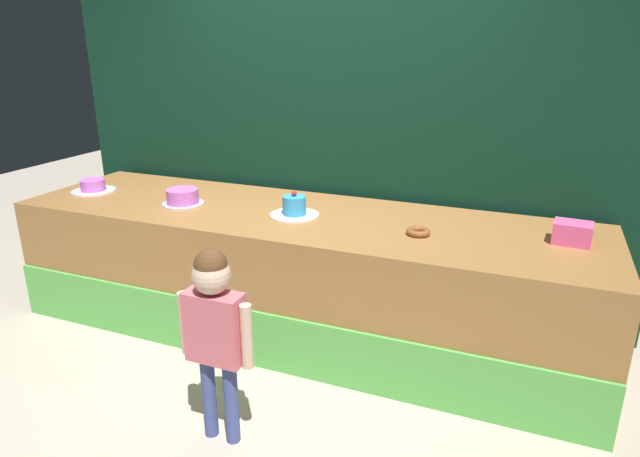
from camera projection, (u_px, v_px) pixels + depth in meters
ground_plane at (264, 367)px, 3.35m from camera, size 12.00×12.00×0.00m
stage_platform at (298, 273)px, 3.66m from camera, size 3.83×1.06×0.83m
curtain_backdrop at (332, 113)px, 3.89m from camera, size 4.29×0.08×2.81m
child_figure at (215, 321)px, 2.54m from camera, size 0.39×0.18×1.02m
pink_box at (572, 233)px, 3.00m from camera, size 0.21×0.17×0.12m
donut at (418, 232)px, 3.14m from camera, size 0.14×0.14×0.04m
cake_left at (93, 187)px, 4.03m from camera, size 0.32×0.32×0.09m
cake_center at (183, 197)px, 3.72m from camera, size 0.29×0.29×0.11m
cake_right at (294, 208)px, 3.47m from camera, size 0.32×0.32×0.16m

